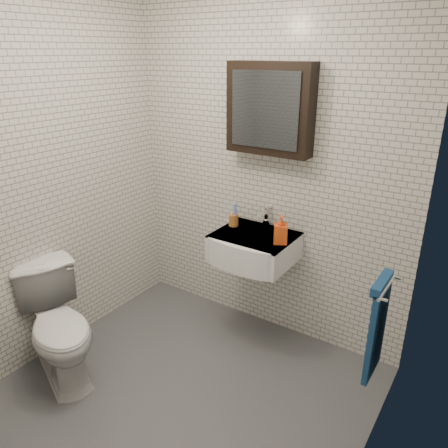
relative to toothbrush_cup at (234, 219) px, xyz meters
name	(u,v)px	position (x,y,z in m)	size (l,w,h in m)	color
ground	(185,391)	(0.16, -0.83, -0.89)	(2.20, 2.00, 0.01)	#52545A
room_shell	(176,173)	(0.16, -0.83, 0.57)	(2.22, 2.02, 2.51)	silver
washbasin	(252,248)	(0.21, -0.10, -0.14)	(0.55, 0.50, 0.20)	white
faucet	(266,219)	(0.21, 0.10, 0.02)	(0.06, 0.20, 0.15)	silver
mirror_cabinet	(270,109)	(0.21, 0.10, 0.80)	(0.60, 0.15, 0.60)	black
towel_rail	(378,324)	(1.21, -0.48, -0.17)	(0.09, 0.30, 0.58)	silver
toothbrush_cup	(234,219)	(0.00, 0.00, 0.00)	(0.09, 0.09, 0.19)	#9F5F27
soap_bottle	(281,229)	(0.43, -0.09, 0.05)	(0.09, 0.09, 0.20)	orange
toilet	(59,326)	(-0.64, -1.14, -0.53)	(0.42, 0.73, 0.74)	white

